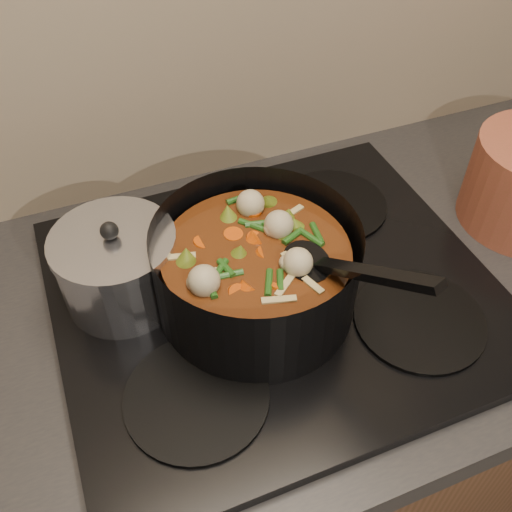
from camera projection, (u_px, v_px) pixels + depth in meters
name	position (u px, v px, depth m)	size (l,w,h in m)	color
counter	(269.00, 439.00, 1.16)	(2.64, 0.64, 0.91)	brown
stovetop	(275.00, 291.00, 0.83)	(0.62, 0.54, 0.03)	black
stockpot	(256.00, 272.00, 0.76)	(0.31, 0.36, 0.20)	black
saucepan	(118.00, 267.00, 0.78)	(0.17, 0.17, 0.14)	silver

